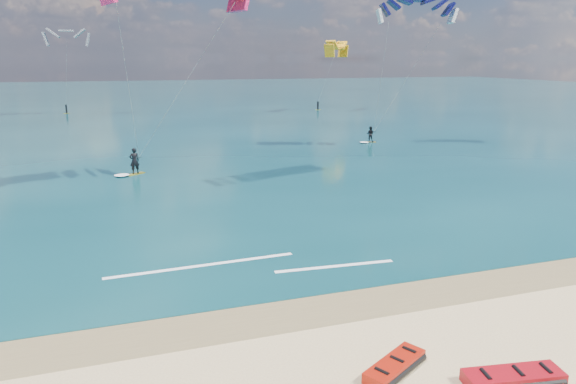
% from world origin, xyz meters
% --- Properties ---
extents(ground, '(320.00, 320.00, 0.00)m').
position_xyz_m(ground, '(0.00, 40.00, 0.00)').
color(ground, tan).
rests_on(ground, ground).
extents(wet_sand_strip, '(320.00, 2.40, 0.01)m').
position_xyz_m(wet_sand_strip, '(0.00, 3.00, 0.00)').
color(wet_sand_strip, brown).
rests_on(wet_sand_strip, ground).
extents(sea, '(320.00, 200.00, 0.04)m').
position_xyz_m(sea, '(0.00, 104.00, 0.02)').
color(sea, '#0A333A').
rests_on(sea, ground).
extents(packed_kite_left, '(2.60, 2.07, 0.38)m').
position_xyz_m(packed_kite_left, '(3.13, -1.09, 0.00)').
color(packed_kite_left, '#B11809').
rests_on(packed_kite_left, ground).
extents(packed_kite_mid, '(3.06, 1.59, 0.42)m').
position_xyz_m(packed_kite_mid, '(5.90, -2.57, 0.00)').
color(packed_kite_mid, '#A50B14').
rests_on(packed_kite_mid, ground).
extents(kitesurfer_main, '(11.50, 8.76, 16.17)m').
position_xyz_m(kitesurfer_main, '(-1.25, 24.30, 8.42)').
color(kitesurfer_main, gold).
rests_on(kitesurfer_main, sea).
extents(kitesurfer_far, '(8.21, 7.03, 15.19)m').
position_xyz_m(kitesurfer_far, '(21.97, 33.46, 7.94)').
color(kitesurfer_far, gold).
rests_on(kitesurfer_far, sea).
extents(shoreline_foam, '(11.93, 2.37, 0.01)m').
position_xyz_m(shoreline_foam, '(1.22, 7.39, 0.05)').
color(shoreline_foam, white).
rests_on(shoreline_foam, ground).
extents(distant_kites, '(73.63, 31.22, 12.52)m').
position_xyz_m(distant_kites, '(-7.48, 77.87, 5.96)').
color(distant_kites, gray).
rests_on(distant_kites, ground).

